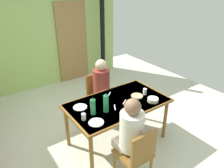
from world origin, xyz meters
TOP-DOWN VIEW (x-y plane):
  - ground_plane at (0.00, 0.00)m, footprint 6.78×6.78m
  - wall_back at (0.00, 2.61)m, footprint 4.41×0.10m
  - door_wooden at (0.90, 2.53)m, footprint 0.80×0.05m
  - stove_pipe_column at (1.65, 2.26)m, footprint 0.12×0.12m
  - dining_table at (0.32, -0.19)m, footprint 1.55×0.90m
  - chair_near_diner at (0.03, -0.99)m, footprint 0.40×0.40m
  - chair_far_diner at (0.46, 0.61)m, footprint 0.40×0.40m
  - person_near_diner at (0.03, -0.86)m, footprint 0.30×0.37m
  - person_far_diner at (0.46, 0.47)m, footprint 0.30×0.37m
  - water_bottle_green_near at (-0.15, -0.25)m, footprint 0.07×0.07m
  - water_bottle_green_far at (0.03, -0.31)m, footprint 0.08×0.08m
  - serving_bowl_center at (0.78, -0.49)m, footprint 0.17×0.17m
  - dinner_plate_near_left at (-0.23, -0.00)m, footprint 0.20×0.20m
  - dinner_plate_near_right at (-0.23, -0.45)m, footprint 0.20×0.20m
  - drinking_glass_by_near_diner at (0.83, -0.25)m, footprint 0.06×0.06m
  - drinking_glass_by_far_diner at (-0.33, -0.30)m, footprint 0.06×0.06m
  - bread_plate_sliced at (0.68, -0.24)m, footprint 0.19×0.19m
  - cutlery_knife_near at (0.19, -0.29)m, footprint 0.09×0.14m
  - cutlery_fork_near at (0.40, -0.26)m, footprint 0.13×0.10m
  - cutlery_knife_far at (0.35, 0.09)m, footprint 0.13×0.11m
  - cutlery_fork_far at (0.37, -0.49)m, footprint 0.15×0.05m

SIDE VIEW (x-z plane):
  - ground_plane at x=0.00m, z-range 0.00..0.00m
  - chair_near_diner at x=0.03m, z-range 0.06..0.93m
  - chair_far_diner at x=0.46m, z-range 0.06..0.93m
  - dining_table at x=0.32m, z-range 0.31..1.06m
  - cutlery_knife_near at x=0.19m, z-range 0.75..0.76m
  - cutlery_fork_near at x=0.40m, z-range 0.75..0.76m
  - cutlery_knife_far at x=0.35m, z-range 0.75..0.76m
  - cutlery_fork_far at x=0.37m, z-range 0.75..0.76m
  - dinner_plate_near_left at x=-0.23m, z-range 0.75..0.77m
  - dinner_plate_near_right at x=-0.23m, z-range 0.75..0.77m
  - bread_plate_sliced at x=0.68m, z-range 0.75..0.77m
  - person_near_diner at x=0.03m, z-range 0.40..1.17m
  - person_far_diner at x=0.46m, z-range 0.40..1.17m
  - serving_bowl_center at x=0.78m, z-range 0.75..0.81m
  - drinking_glass_by_far_diner at x=-0.33m, z-range 0.75..0.85m
  - drinking_glass_by_near_diner at x=0.83m, z-range 0.75..0.86m
  - water_bottle_green_near at x=-0.15m, z-range 0.75..1.01m
  - water_bottle_green_far at x=0.03m, z-range 0.75..1.04m
  - door_wooden at x=0.90m, z-range 0.00..2.00m
  - wall_back at x=0.00m, z-range 0.00..2.52m
  - stove_pipe_column at x=1.65m, z-range 0.00..2.52m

